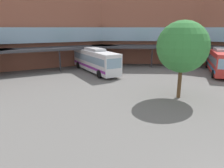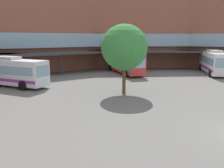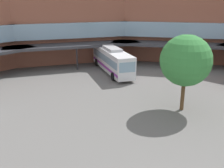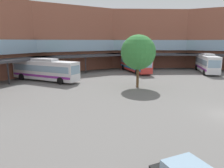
{
  "view_description": "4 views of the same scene",
  "coord_description": "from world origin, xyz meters",
  "views": [
    {
      "loc": [
        -6.87,
        -4.89,
        6.58
      ],
      "look_at": [
        -2.77,
        13.12,
        1.62
      ],
      "focal_mm": 33.79,
      "sensor_mm": 36.0,
      "label": 1
    },
    {
      "loc": [
        -15.61,
        -2.29,
        5.83
      ],
      "look_at": [
        0.2,
        11.29,
        1.76
      ],
      "focal_mm": 37.85,
      "sensor_mm": 36.0,
      "label": 2
    },
    {
      "loc": [
        -4.03,
        -10.53,
        10.43
      ],
      "look_at": [
        -2.95,
        13.79,
        2.36
      ],
      "focal_mm": 42.29,
      "sensor_mm": 36.0,
      "label": 3
    },
    {
      "loc": [
        -19.91,
        -3.99,
        6.4
      ],
      "look_at": [
        -2.09,
        12.21,
        1.43
      ],
      "focal_mm": 33.55,
      "sensor_mm": 36.0,
      "label": 4
    }
  ],
  "objects": [
    {
      "name": "station_building",
      "position": [
        -0.0,
        22.89,
        6.54
      ],
      "size": [
        80.1,
        42.55,
        13.58
      ],
      "color": "#93543F",
      "rests_on": "ground"
    },
    {
      "name": "bus_0",
      "position": [
        15.51,
        21.72,
        1.86
      ],
      "size": [
        7.85,
        10.94,
        3.69
      ],
      "rotation": [
        0.0,
        0.0,
        4.18
      ],
      "color": "red",
      "rests_on": "ground"
    },
    {
      "name": "bus_1",
      "position": [
        -2.37,
        26.59,
        1.84
      ],
      "size": [
        5.61,
        12.28,
        3.64
      ],
      "rotation": [
        0.0,
        0.0,
        4.99
      ],
      "color": "white",
      "rests_on": "ground"
    },
    {
      "name": "bus_3",
      "position": [
        24.62,
        10.3,
        1.98
      ],
      "size": [
        10.54,
        7.71,
        3.91
      ],
      "rotation": [
        0.0,
        0.0,
        3.69
      ],
      "color": "white",
      "rests_on": "ground"
    },
    {
      "name": "plaza_tree",
      "position": [
        3.77,
        12.7,
        4.87
      ],
      "size": [
        4.76,
        4.76,
        7.26
      ],
      "color": "brown",
      "rests_on": "ground"
    }
  ]
}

